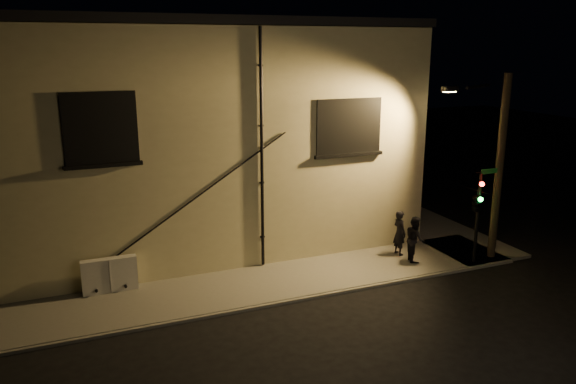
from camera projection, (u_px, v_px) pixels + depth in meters
name	position (u px, v px, depth m)	size (l,w,h in m)	color
ground	(345.00, 292.00, 18.42)	(90.00, 90.00, 0.00)	black
sidewalk	(321.00, 243.00, 22.78)	(21.00, 16.00, 0.12)	#636259
building	(188.00, 127.00, 24.24)	(16.20, 12.23, 8.80)	#C2BA8B
utility_cabinet	(110.00, 275.00, 18.04)	(1.73, 0.29, 1.14)	silver
pedestrian_a	(399.00, 233.00, 21.22)	(0.63, 0.41, 1.72)	black
pedestrian_b	(415.00, 239.00, 20.58)	(0.82, 0.64, 1.69)	black
traffic_signal	(477.00, 202.00, 19.91)	(1.16, 2.02, 3.48)	black
streetlamp_pole	(496.00, 163.00, 20.35)	(2.02, 1.38, 6.92)	black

